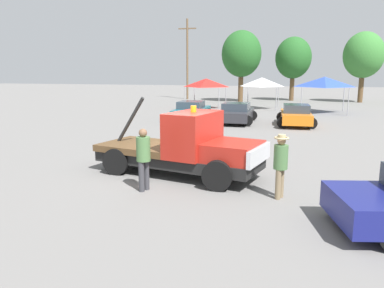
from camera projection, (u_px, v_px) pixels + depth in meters
name	position (u px, v px, depth m)	size (l,w,h in m)	color
ground_plane	(178.00, 174.00, 12.39)	(160.00, 160.00, 0.00)	slate
tow_truck	(186.00, 148.00, 12.06)	(5.82, 3.04, 2.51)	black
person_near_truck	(281.00, 161.00, 9.86)	(0.39, 0.39, 1.74)	#847051
person_at_hood	(143.00, 155.00, 10.51)	(0.40, 0.40, 1.79)	#38383D
parked_car_teal	(192.00, 111.00, 26.21)	(2.54, 4.76, 1.34)	#196670
parked_car_charcoal	(236.00, 113.00, 24.78)	(2.54, 4.47, 1.34)	#2D2D33
parked_car_orange	(296.00, 115.00, 23.65)	(2.56, 4.49, 1.34)	orange
canopy_tent_red	(206.00, 83.00, 34.21)	(3.18, 3.18, 2.75)	#9E9EA3
canopy_tent_white	(262.00, 82.00, 33.57)	(2.90, 2.90, 2.84)	#9E9EA3
canopy_tent_blue	(325.00, 82.00, 30.53)	(3.54, 3.54, 2.95)	#9E9EA3
tree_left	(364.00, 55.00, 40.53)	(4.27, 4.27, 7.62)	brown
tree_center	(241.00, 54.00, 41.71)	(4.41, 4.41, 7.88)	brown
tree_right	(293.00, 58.00, 43.24)	(4.10, 4.10, 7.32)	brown
utility_pole	(187.00, 57.00, 45.49)	(2.20, 0.24, 9.60)	brown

